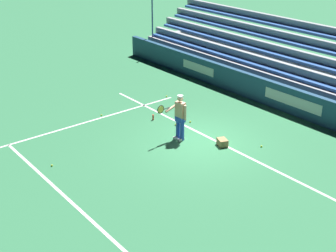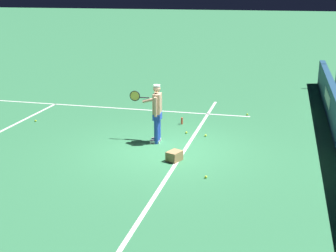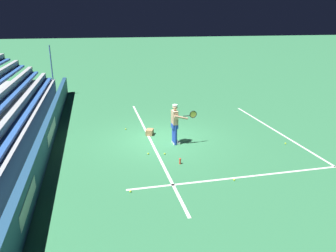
{
  "view_description": "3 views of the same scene",
  "coord_description": "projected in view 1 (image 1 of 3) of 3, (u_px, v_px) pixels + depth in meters",
  "views": [
    {
      "loc": [
        -11.08,
        10.42,
        7.59
      ],
      "look_at": [
        0.04,
        1.45,
        1.03
      ],
      "focal_mm": 50.0,
      "sensor_mm": 36.0,
      "label": 1
    },
    {
      "loc": [
        -11.91,
        -3.05,
        4.39
      ],
      "look_at": [
        -0.62,
        -0.21,
        0.9
      ],
      "focal_mm": 50.0,
      "sensor_mm": 36.0,
      "label": 2
    },
    {
      "loc": [
        13.19,
        -2.74,
        5.08
      ],
      "look_at": [
        0.24,
        0.22,
        0.69
      ],
      "focal_mm": 35.0,
      "sensor_mm": 36.0,
      "label": 3
    }
  ],
  "objects": [
    {
      "name": "court_service_line_white",
      "position": [
        62.0,
        194.0,
        13.81
      ],
      "size": [
        8.22,
        0.1,
        0.01
      ],
      "primitive_type": "cube",
      "color": "white",
      "rests_on": "ground"
    },
    {
      "name": "ground_plane",
      "position": [
        200.0,
        142.0,
        16.95
      ],
      "size": [
        160.0,
        160.0,
        0.0
      ],
      "primitive_type": "plane",
      "color": "#337A4C"
    },
    {
      "name": "tennis_player",
      "position": [
        180.0,
        117.0,
        16.76
      ],
      "size": [
        0.58,
        1.01,
        1.71
      ],
      "color": "blue",
      "rests_on": "ground"
    },
    {
      "name": "tennis_ball_on_baseline",
      "position": [
        176.0,
        125.0,
        18.24
      ],
      "size": [
        0.07,
        0.07,
        0.07
      ],
      "primitive_type": "sphere",
      "color": "#CCE533",
      "rests_on": "ground"
    },
    {
      "name": "water_bottle",
      "position": [
        153.0,
        117.0,
        18.69
      ],
      "size": [
        0.07,
        0.07,
        0.22
      ],
      "primitive_type": "cylinder",
      "color": "#EA4C33",
      "rests_on": "ground"
    },
    {
      "name": "court_sideline_white",
      "position": [
        47.0,
        134.0,
        17.57
      ],
      "size": [
        0.1,
        12.0,
        0.01
      ],
      "primitive_type": "cube",
      "color": "white",
      "rests_on": "ground"
    },
    {
      "name": "back_wall_sponsor_board",
      "position": [
        284.0,
        98.0,
        19.42
      ],
      "size": [
        21.64,
        0.25,
        1.1
      ],
      "color": "navy",
      "rests_on": "ground"
    },
    {
      "name": "tennis_ball_near_player",
      "position": [
        101.0,
        115.0,
        19.1
      ],
      "size": [
        0.07,
        0.07,
        0.07
      ],
      "primitive_type": "sphere",
      "color": "#CCE533",
      "rests_on": "ground"
    },
    {
      "name": "ball_box_cardboard",
      "position": [
        222.0,
        142.0,
        16.61
      ],
      "size": [
        0.48,
        0.43,
        0.26
      ],
      "primitive_type": "cube",
      "rotation": [
        0.0,
        0.0,
        -0.38
      ],
      "color": "#A87F51",
      "rests_on": "ground"
    },
    {
      "name": "court_baseline_white",
      "position": [
        210.0,
        138.0,
        17.23
      ],
      "size": [
        12.0,
        0.1,
        0.01
      ],
      "primitive_type": "cube",
      "color": "white",
      "rests_on": "ground"
    },
    {
      "name": "tennis_ball_by_box",
      "position": [
        167.0,
        96.0,
        21.03
      ],
      "size": [
        0.07,
        0.07,
        0.07
      ],
      "primitive_type": "sphere",
      "color": "#CCE533",
      "rests_on": "ground"
    },
    {
      "name": "bleacher_stand",
      "position": [
        317.0,
        82.0,
        20.6
      ],
      "size": [
        20.56,
        3.2,
        3.4
      ],
      "color": "#9EA3A8",
      "rests_on": "ground"
    },
    {
      "name": "tennis_ball_far_left",
      "position": [
        261.0,
        146.0,
        16.55
      ],
      "size": [
        0.07,
        0.07,
        0.07
      ],
      "primitive_type": "sphere",
      "color": "#CCE533",
      "rests_on": "ground"
    },
    {
      "name": "tennis_ball_far_right",
      "position": [
        190.0,
        122.0,
        18.49
      ],
      "size": [
        0.07,
        0.07,
        0.07
      ],
      "primitive_type": "sphere",
      "color": "#CCE533",
      "rests_on": "ground"
    },
    {
      "name": "tennis_ball_stray_back",
      "position": [
        52.0,
        166.0,
        15.3
      ],
      "size": [
        0.07,
        0.07,
        0.07
      ],
      "primitive_type": "sphere",
      "color": "#CCE533",
      "rests_on": "ground"
    }
  ]
}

